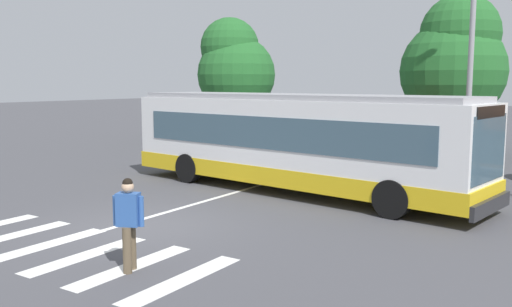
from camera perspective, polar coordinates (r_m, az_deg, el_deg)
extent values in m
plane|color=#47474C|center=(13.48, -11.72, -7.42)|extent=(160.00, 160.00, 0.00)
cylinder|color=black|center=(16.33, 17.77, -3.24)|extent=(1.03, 0.44, 1.00)
cylinder|color=black|center=(14.24, 13.97, -4.62)|extent=(1.03, 0.44, 1.00)
cylinder|color=black|center=(20.55, -2.19, -0.77)|extent=(1.03, 0.44, 1.00)
cylinder|color=black|center=(18.94, -7.07, -1.52)|extent=(1.03, 0.44, 1.00)
cube|color=white|center=(17.21, 3.81, 1.41)|extent=(12.21, 4.22, 2.55)
cube|color=gold|center=(17.34, 3.78, -1.87)|extent=(12.33, 4.26, 0.55)
cube|color=#3D5666|center=(17.18, 3.81, 2.43)|extent=(10.80, 4.07, 0.96)
cube|color=#3D5666|center=(14.38, 23.10, 0.48)|extent=(0.36, 2.23, 1.63)
cube|color=black|center=(14.31, 23.28, 4.03)|extent=(0.33, 1.93, 0.28)
cube|color=#99999E|center=(17.13, 3.84, 5.93)|extent=(11.71, 3.95, 0.16)
cube|color=#28282B|center=(14.57, 23.27, -5.03)|extent=(0.48, 2.54, 0.36)
cylinder|color=brown|center=(10.42, -12.80, -9.43)|extent=(0.16, 0.16, 0.85)
cylinder|color=brown|center=(10.22, -13.27, -9.79)|extent=(0.16, 0.16, 0.85)
cube|color=#2D569E|center=(10.13, -13.16, -5.68)|extent=(0.47, 0.40, 0.60)
cylinder|color=#2D569E|center=(10.23, -14.41, -5.77)|extent=(0.10, 0.10, 0.55)
cylinder|color=#2D569E|center=(10.05, -11.87, -5.92)|extent=(0.10, 0.10, 0.55)
sphere|color=tan|center=(10.05, -13.22, -3.40)|extent=(0.22, 0.22, 0.22)
sphere|color=black|center=(10.04, -13.23, -3.03)|extent=(0.19, 0.19, 0.19)
cylinder|color=black|center=(29.06, -0.76, 1.27)|extent=(0.24, 0.65, 0.64)
cylinder|color=black|center=(28.27, 2.19, 1.09)|extent=(0.24, 0.65, 0.64)
cylinder|color=black|center=(26.69, -3.74, 0.71)|extent=(0.24, 0.65, 0.64)
cylinder|color=black|center=(25.83, -0.61, 0.50)|extent=(0.24, 0.65, 0.64)
cube|color=#B7BABF|center=(27.41, -0.69, 1.57)|extent=(2.13, 4.62, 0.52)
cube|color=#3D5666|center=(27.29, -0.79, 2.56)|extent=(1.75, 2.27, 0.44)
cube|color=#B7BABF|center=(27.27, -0.79, 2.94)|extent=(1.67, 2.08, 0.09)
cylinder|color=black|center=(28.10, 4.51, 1.03)|extent=(0.23, 0.65, 0.64)
cylinder|color=black|center=(27.42, 7.67, 0.84)|extent=(0.23, 0.65, 0.64)
cylinder|color=black|center=(25.62, 1.81, 0.44)|extent=(0.23, 0.65, 0.64)
cylinder|color=black|center=(24.88, 5.20, 0.21)|extent=(0.23, 0.65, 0.64)
cube|color=#196B70|center=(26.45, 4.85, 1.34)|extent=(2.05, 4.59, 0.52)
cube|color=#3D5666|center=(26.32, 4.77, 2.36)|extent=(1.71, 2.24, 0.44)
cube|color=#196B70|center=(26.31, 4.78, 2.76)|extent=(1.63, 2.06, 0.09)
cylinder|color=black|center=(26.75, 9.05, 0.65)|extent=(0.23, 0.65, 0.64)
cylinder|color=black|center=(26.18, 12.46, 0.42)|extent=(0.23, 0.65, 0.64)
cylinder|color=black|center=(24.20, 6.60, -0.01)|extent=(0.23, 0.65, 0.64)
cylinder|color=black|center=(23.57, 10.32, -0.28)|extent=(0.23, 0.65, 0.64)
cube|color=#38383D|center=(25.12, 9.66, 0.94)|extent=(2.00, 4.57, 0.52)
cube|color=#3D5666|center=(24.99, 9.61, 2.01)|extent=(1.69, 2.22, 0.44)
cube|color=#38383D|center=(24.97, 9.62, 2.43)|extent=(1.61, 2.04, 0.09)
cylinder|color=black|center=(25.75, 14.81, 0.24)|extent=(0.24, 0.65, 0.64)
cylinder|color=black|center=(25.39, 18.47, 0.00)|extent=(0.24, 0.65, 0.64)
cylinder|color=black|center=(23.09, 13.05, -0.51)|extent=(0.24, 0.65, 0.64)
cylinder|color=black|center=(22.68, 17.11, -0.78)|extent=(0.24, 0.65, 0.64)
cube|color=#AD1E1E|center=(24.17, 15.91, 0.51)|extent=(2.10, 4.61, 0.52)
cube|color=#3D5666|center=(24.03, 15.90, 1.63)|extent=(1.73, 2.26, 0.44)
cube|color=#AD1E1E|center=(24.02, 15.92, 2.06)|extent=(1.65, 2.07, 0.09)
cylinder|color=#939399|center=(22.09, 21.58, 11.64)|extent=(0.20, 0.20, 10.49)
cylinder|color=brown|center=(32.21, -2.05, 3.34)|extent=(0.36, 0.36, 2.29)
sphere|color=#236028|center=(32.14, -2.07, 8.20)|extent=(4.53, 4.53, 4.53)
sphere|color=#236028|center=(32.27, -2.76, 11.01)|extent=(3.39, 3.39, 3.39)
cylinder|color=brown|center=(27.18, 19.56, 2.14)|extent=(0.36, 0.36, 2.27)
sphere|color=#236028|center=(27.09, 19.81, 8.07)|extent=(4.79, 4.79, 4.79)
sphere|color=#236028|center=(27.12, 20.49, 11.59)|extent=(3.59, 3.59, 3.59)
cube|color=silver|center=(13.54, -24.11, -7.83)|extent=(0.45, 2.86, 0.01)
cube|color=silver|center=(12.53, -20.94, -8.87)|extent=(0.45, 2.86, 0.01)
cube|color=silver|center=(11.57, -17.22, -10.06)|extent=(0.45, 2.86, 0.01)
cube|color=silver|center=(10.67, -12.81, -11.39)|extent=(0.45, 2.86, 0.01)
cube|color=silver|center=(9.86, -7.58, -12.88)|extent=(0.45, 2.86, 0.01)
cube|color=silver|center=(15.22, -7.72, -5.61)|extent=(0.16, 24.00, 0.01)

